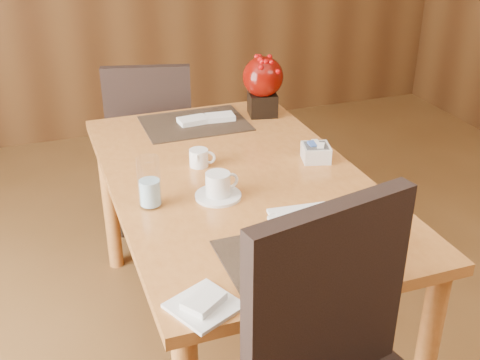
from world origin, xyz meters
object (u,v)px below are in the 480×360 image
object	(u,v)px
dining_table	(237,200)
coffee_cup	(218,187)
far_chair	(152,137)
soup_setting	(320,244)
bread_plate	(204,306)
creamer_jug	(199,158)
berry_decor	(263,82)
sugar_caddy	(316,153)
water_glass	(149,182)

from	to	relation	value
dining_table	coffee_cup	distance (m)	0.22
coffee_cup	far_chair	bearing A→B (deg)	90.02
soup_setting	bread_plate	distance (m)	0.39
soup_setting	creamer_jug	size ratio (longest dim) A/B	3.37
soup_setting	far_chair	distance (m)	1.60
berry_decor	far_chair	xyz separation A→B (m)	(-0.44, 0.43, -0.38)
coffee_cup	sugar_caddy	size ratio (longest dim) A/B	1.56
dining_table	far_chair	world-z (taller)	far_chair
dining_table	berry_decor	size ratio (longest dim) A/B	5.55
bread_plate	far_chair	xyz separation A→B (m)	(0.22, 1.66, -0.23)
far_chair	sugar_caddy	bearing A→B (deg)	129.70
berry_decor	far_chair	distance (m)	0.72
creamer_jug	dining_table	bearing A→B (deg)	-27.56
creamer_jug	far_chair	size ratio (longest dim) A/B	0.10
water_glass	far_chair	size ratio (longest dim) A/B	0.19
far_chair	coffee_cup	bearing A→B (deg)	104.70
soup_setting	far_chair	bearing A→B (deg)	101.40
far_chair	creamer_jug	bearing A→B (deg)	105.28
coffee_cup	creamer_jug	size ratio (longest dim) A/B	1.74
creamer_jug	berry_decor	world-z (taller)	berry_decor
water_glass	creamer_jug	world-z (taller)	water_glass
berry_decor	far_chair	bearing A→B (deg)	135.34
coffee_cup	berry_decor	world-z (taller)	berry_decor
coffee_cup	sugar_caddy	xyz separation A→B (m)	(0.45, 0.16, -0.01)
coffee_cup	far_chair	world-z (taller)	far_chair
dining_table	bread_plate	size ratio (longest dim) A/B	9.60
soup_setting	water_glass	size ratio (longest dim) A/B	1.76
bread_plate	soup_setting	bearing A→B (deg)	13.53
sugar_caddy	berry_decor	size ratio (longest dim) A/B	0.38
water_glass	berry_decor	size ratio (longest dim) A/B	0.65
sugar_caddy	far_chair	xyz separation A→B (m)	(-0.45, 0.96, -0.25)
dining_table	bread_plate	xyz separation A→B (m)	(-0.33, -0.67, 0.10)
soup_setting	sugar_caddy	size ratio (longest dim) A/B	3.02
soup_setting	sugar_caddy	bearing A→B (deg)	70.32
dining_table	sugar_caddy	xyz separation A→B (m)	(0.33, 0.03, 0.13)
bread_plate	far_chair	bearing A→B (deg)	82.59
water_glass	soup_setting	bearing A→B (deg)	-51.13
creamer_jug	far_chair	world-z (taller)	far_chair
creamer_jug	far_chair	xyz separation A→B (m)	(-0.01, 0.85, -0.26)
soup_setting	coffee_cup	size ratio (longest dim) A/B	1.94
water_glass	berry_decor	bearing A→B (deg)	44.86
coffee_cup	water_glass	bearing A→B (deg)	174.99
sugar_caddy	soup_setting	bearing A→B (deg)	-115.40
dining_table	soup_setting	distance (m)	0.60
water_glass	far_chair	xyz separation A→B (m)	(0.23, 1.09, -0.31)
sugar_caddy	coffee_cup	bearing A→B (deg)	-160.82
soup_setting	far_chair	xyz separation A→B (m)	(-0.16, 1.57, -0.28)
water_glass	sugar_caddy	distance (m)	0.69
far_chair	water_glass	bearing A→B (deg)	92.86
dining_table	sugar_caddy	bearing A→B (deg)	5.27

